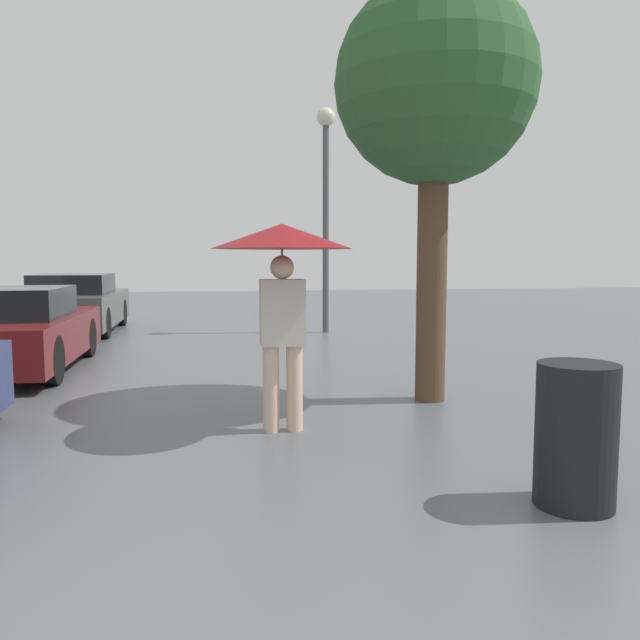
{
  "coord_description": "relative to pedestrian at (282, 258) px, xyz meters",
  "views": [
    {
      "loc": [
        -0.47,
        -1.53,
        1.62
      ],
      "look_at": [
        0.56,
        4.18,
        1.05
      ],
      "focal_mm": 35.0,
      "sensor_mm": 36.0,
      "label": 1
    }
  ],
  "objects": [
    {
      "name": "pedestrian",
      "position": [
        0.0,
        0.0,
        0.0
      ],
      "size": [
        1.3,
        1.3,
        1.94
      ],
      "color": "beige",
      "rests_on": "ground_plane"
    },
    {
      "name": "parked_car_middle",
      "position": [
        -3.44,
        3.82,
        -1.05
      ],
      "size": [
        1.75,
        3.88,
        1.21
      ],
      "color": "maroon",
      "rests_on": "ground_plane"
    },
    {
      "name": "parked_car_farthest",
      "position": [
        -3.54,
        8.67,
        -1.01
      ],
      "size": [
        1.76,
        4.16,
        1.29
      ],
      "color": "#4C514C",
      "rests_on": "ground_plane"
    },
    {
      "name": "tree",
      "position": [
        1.81,
        0.99,
        1.85
      ],
      "size": [
        2.22,
        2.22,
        4.64
      ],
      "color": "brown",
      "rests_on": "ground_plane"
    },
    {
      "name": "street_lamp",
      "position": [
        1.87,
        7.72,
        1.63
      ],
      "size": [
        0.4,
        0.4,
        4.83
      ],
      "color": "#515456",
      "rests_on": "ground_plane"
    },
    {
      "name": "trash_bin",
      "position": [
        1.67,
        -2.11,
        -1.15
      ],
      "size": [
        0.52,
        0.52,
        0.95
      ],
      "color": "black",
      "rests_on": "ground_plane"
    }
  ]
}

